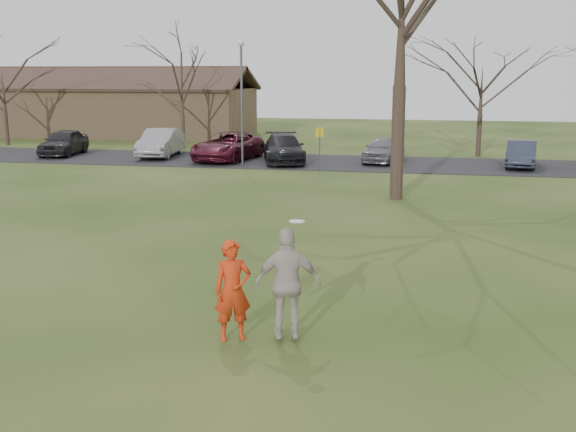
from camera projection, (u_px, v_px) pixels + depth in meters
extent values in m
plane|color=#1E380F|center=(244.00, 345.00, 12.12)|extent=(120.00, 120.00, 0.00)
cube|color=black|center=(366.00, 163.00, 36.12)|extent=(62.00, 6.50, 0.04)
imported|color=red|center=(233.00, 291.00, 12.20)|extent=(0.79, 0.68, 1.83)
imported|color=black|center=(64.00, 142.00, 39.43)|extent=(2.26, 4.52, 1.48)
imported|color=gray|center=(161.00, 143.00, 38.64)|extent=(2.12, 4.88, 1.56)
imported|color=#4D1222|center=(227.00, 146.00, 37.21)|extent=(3.25, 5.67, 1.49)
imported|color=black|center=(284.00, 148.00, 36.28)|extent=(3.28, 5.36, 1.45)
imported|color=slate|center=(384.00, 149.00, 36.27)|extent=(2.34, 4.25, 1.37)
imported|color=#2B3040|center=(521.00, 154.00, 34.42)|extent=(1.96, 4.13, 1.31)
imported|color=#B5A8A2|center=(288.00, 284.00, 12.07)|extent=(1.25, 0.76, 1.99)
cylinder|color=white|center=(297.00, 221.00, 11.78)|extent=(0.27, 0.27, 0.05)
cube|color=#8C6D4C|center=(116.00, 112.00, 52.05)|extent=(20.00, 8.00, 3.50)
cube|color=#33231C|center=(102.00, 79.00, 49.57)|extent=(20.60, 4.40, 1.78)
cube|color=#33231C|center=(126.00, 78.00, 53.50)|extent=(20.60, 4.40, 1.78)
cube|color=#38281E|center=(113.00, 69.00, 51.39)|extent=(20.60, 0.45, 0.20)
cylinder|color=#47474C|center=(242.00, 107.00, 34.25)|extent=(0.12, 0.12, 6.00)
sphere|color=beige|center=(241.00, 43.00, 33.61)|extent=(0.34, 0.34, 0.34)
cylinder|color=#47474C|center=(319.00, 150.00, 33.42)|extent=(0.06, 0.06, 2.00)
cube|color=yellow|center=(320.00, 132.00, 33.24)|extent=(0.35, 0.35, 0.45)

